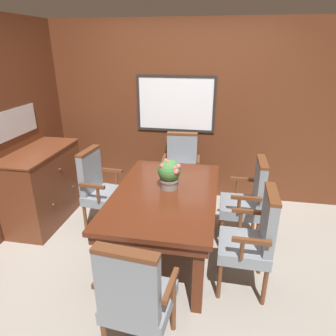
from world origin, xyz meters
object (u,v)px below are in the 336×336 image
(chair_right_near, at_px, (253,237))
(chair_head_near, at_px, (135,296))
(chair_left_far, at_px, (100,186))
(potted_plant, at_px, (169,173))
(chair_right_far, at_px, (248,198))
(chair_head_far, at_px, (181,166))
(sideboard_cabinet, at_px, (44,186))
(dining_table, at_px, (165,200))

(chair_right_near, height_order, chair_head_near, same)
(chair_left_far, distance_m, potted_plant, 1.00)
(chair_right_far, distance_m, chair_head_near, 1.78)
(chair_right_far, height_order, chair_head_far, same)
(potted_plant, bearing_deg, sideboard_cabinet, 169.79)
(chair_head_far, bearing_deg, chair_left_far, -140.04)
(dining_table, xyz_separation_m, sideboard_cabinet, (-1.64, 0.39, -0.17))
(chair_right_far, distance_m, sideboard_cabinet, 2.49)
(chair_head_near, bearing_deg, dining_table, -83.53)
(chair_right_far, relative_size, chair_head_far, 1.00)
(chair_left_far, height_order, sideboard_cabinet, chair_left_far)
(potted_plant, bearing_deg, chair_right_near, -28.42)
(potted_plant, height_order, sideboard_cabinet, potted_plant)
(potted_plant, xyz_separation_m, sideboard_cabinet, (-1.66, 0.30, -0.43))
(chair_left_far, xyz_separation_m, chair_head_far, (0.87, 0.83, 0.00))
(chair_head_near, distance_m, potted_plant, 1.33)
(chair_head_far, relative_size, potted_plant, 3.13)
(chair_right_near, xyz_separation_m, potted_plant, (-0.83, 0.45, 0.35))
(dining_table, bearing_deg, chair_right_far, 24.09)
(chair_right_far, xyz_separation_m, sideboard_cabinet, (-2.49, 0.01, -0.08))
(dining_table, height_order, potted_plant, potted_plant)
(chair_head_far, xyz_separation_m, sideboard_cabinet, (-1.63, -0.80, -0.08))
(chair_head_far, distance_m, chair_head_near, 2.39)
(dining_table, height_order, chair_left_far, chair_left_far)
(chair_right_far, xyz_separation_m, chair_left_far, (-1.73, -0.02, 0.00))
(chair_right_near, bearing_deg, potted_plant, -117.51)
(chair_right_near, distance_m, sideboard_cabinet, 2.60)
(chair_right_near, bearing_deg, chair_left_far, -111.75)
(chair_right_near, bearing_deg, chair_right_far, -178.88)
(chair_head_far, height_order, chair_head_near, same)
(chair_head_far, relative_size, chair_head_near, 1.00)
(dining_table, bearing_deg, chair_right_near, -22.53)
(chair_head_far, xyz_separation_m, potted_plant, (0.03, -1.10, 0.35))
(chair_right_far, bearing_deg, chair_head_far, -133.48)
(chair_right_far, relative_size, chair_right_near, 1.00)
(chair_right_far, relative_size, chair_left_far, 1.00)
(potted_plant, bearing_deg, chair_left_far, 163.17)
(chair_head_far, height_order, sideboard_cabinet, chair_head_far)
(chair_left_far, bearing_deg, chair_right_far, -84.14)
(dining_table, relative_size, chair_right_far, 1.64)
(dining_table, xyz_separation_m, chair_head_near, (0.02, -1.19, -0.09))
(chair_head_far, relative_size, sideboard_cabinet, 0.90)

